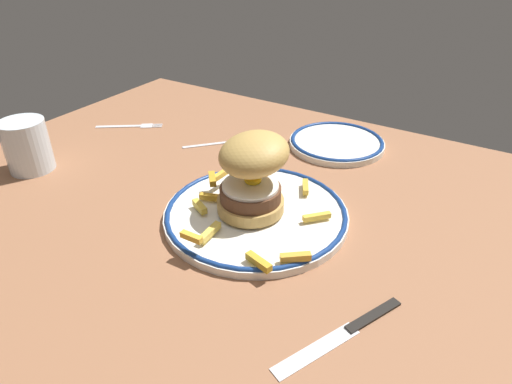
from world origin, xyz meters
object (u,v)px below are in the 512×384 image
fork (131,126)px  spoon (231,141)px  burger (252,172)px  water_glass (28,149)px  knife (351,328)px  side_plate (337,142)px  dinner_plate (256,213)px

fork → spoon: size_ratio=1.14×
burger → spoon: 27.87cm
water_glass → knife: water_glass is taller
spoon → side_plate: bearing=26.9°
fork → spoon: 23.75cm
side_plate → fork: (-42.11, -14.62, -0.65)cm
fork → side_plate: bearing=19.1°
dinner_plate → burger: bearing=171.4°
dinner_plate → fork: dinner_plate is taller
dinner_plate → side_plate: bearing=89.2°
water_glass → dinner_plate: bearing=10.9°
burger → side_plate: burger is taller
knife → water_glass: bearing=175.8°
side_plate → knife: bearing=-64.8°
burger → spoon: bearing=131.6°
burger → fork: 44.37cm
dinner_plate → side_plate: 29.79cm
spoon → dinner_plate: bearing=-47.5°
dinner_plate → burger: (-0.66, 0.10, 6.86)cm
fork → spoon: (23.21, 5.05, 0.18)cm
knife → spoon: (-38.95, 33.11, 0.10)cm
knife → side_plate: bearing=115.2°
dinner_plate → water_glass: (-42.66, -8.21, 3.17)cm
fork → knife: 68.20cm
fork → knife: size_ratio=0.74×
knife → burger: bearing=148.4°
spoon → fork: bearing=-167.7°
burger → fork: size_ratio=1.17×
side_plate → knife: (20.05, -42.68, -0.58)cm
side_plate → knife: side_plate is taller
dinner_plate → burger: 6.89cm
dinner_plate → burger: burger is taller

